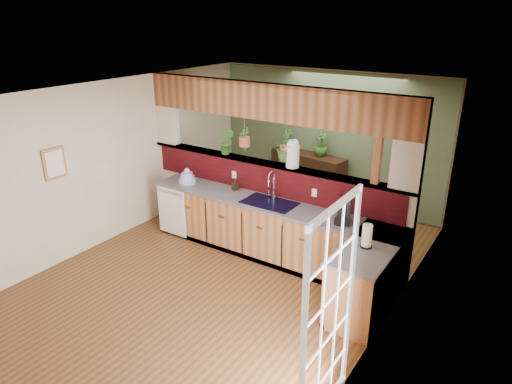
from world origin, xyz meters
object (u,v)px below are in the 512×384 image
Objects in this scene: coffee_maker at (343,213)px; glass_jar at (293,153)px; faucet at (272,184)px; shelving_console at (307,179)px; soap_dispenser at (235,184)px; dish_stack at (187,178)px; paper_towel at (367,236)px.

coffee_maker is 0.70× the size of glass_jar.
faucet reaches higher than coffee_maker.
faucet is 0.29× the size of shelving_console.
faucet is at bearing -135.23° from glass_jar.
shelving_console is (0.22, 2.12, -0.50)m from soap_dispenser.
glass_jar reaches higher than coffee_maker.
shelving_console is at bearing 104.50° from coffee_maker.
faucet is 1.53× the size of dish_stack.
dish_stack is 1.92m from glass_jar.
dish_stack is 0.88m from soap_dispenser.
shelving_console is at bearing 84.12° from soap_dispenser.
glass_jar is at bearing -61.37° from shelving_console.
dish_stack is (-1.55, -0.18, -0.16)m from faucet.
faucet is 2.26× the size of soap_dispenser.
coffee_maker is 1.25m from glass_jar.
paper_towel reaches higher than shelving_console.
paper_towel reaches higher than soap_dispenser.
faucet is 1.57m from dish_stack.
faucet reaches higher than soap_dispenser.
dish_stack is 0.94× the size of paper_towel.
shelving_console is (1.08, 2.29, -0.48)m from dish_stack.
dish_stack reaches higher than shelving_console.
faucet is 1.44× the size of paper_towel.
soap_dispenser is at bearing -179.65° from faucet.
glass_jar is (1.77, 0.39, 0.63)m from dish_stack.
paper_towel is at bearing -15.66° from soap_dispenser.
paper_towel reaches higher than coffee_maker.
coffee_maker reaches higher than soap_dispenser.
shelving_console is at bearing 64.79° from dish_stack.
glass_jar is (-1.03, 0.42, 0.57)m from coffee_maker.
paper_towel is 0.71× the size of glass_jar.
glass_jar reaches higher than soap_dispenser.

